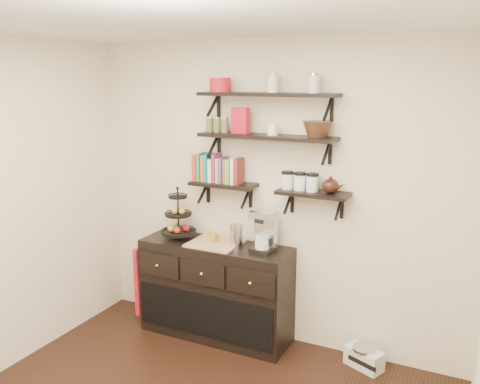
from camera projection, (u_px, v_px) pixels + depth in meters
The scene contains 20 objects.
ceiling at pixel (148, 14), 2.68m from camera, with size 3.50×3.50×0.02m, color white.
back_wall at pixel (272, 195), 4.51m from camera, with size 3.50×0.02×2.70m, color #F0E5CB.
shelf_top at pixel (267, 95), 4.20m from camera, with size 1.20×0.27×0.23m.
shelf_mid at pixel (267, 137), 4.28m from camera, with size 1.20×0.27×0.23m.
shelf_low_left at pixel (224, 185), 4.57m from camera, with size 0.60×0.25×0.23m.
shelf_low_right at pixel (313, 194), 4.21m from camera, with size 0.60×0.25×0.23m.
cookbooks at pixel (218, 169), 4.56m from camera, with size 0.43×0.15×0.26m.
glass_canisters at pixel (300, 182), 4.24m from camera, with size 0.32×0.10×0.13m.
sideboard at pixel (216, 290), 4.69m from camera, with size 1.40×0.50×0.92m.
fruit_stand at pixel (179, 221), 4.73m from camera, with size 0.32×0.32×0.47m.
candle at pixel (213, 238), 4.59m from camera, with size 0.08×0.08×0.08m, color olive.
coffee_maker at pixel (264, 232), 4.38m from camera, with size 0.22×0.21×0.36m.
thermal_carafe at pixel (236, 236), 4.46m from camera, with size 0.11×0.11×0.22m, color silver.
apron at pixel (145, 278), 4.91m from camera, with size 0.04×0.28×0.66m, color #AD121E.
radio at pixel (364, 357), 4.23m from camera, with size 0.35×0.28×0.19m.
recipe_box at pixel (240, 121), 4.35m from camera, with size 0.16×0.06×0.22m, color red.
walnut_bowl at pixel (317, 129), 4.06m from camera, with size 0.24×0.24×0.13m, color black, non-canonical shape.
ramekins at pixel (273, 129), 4.23m from camera, with size 0.09×0.09×0.10m, color white.
teapot at pixel (330, 185), 4.12m from camera, with size 0.19×0.14×0.14m, color black, non-canonical shape.
red_pot at pixel (220, 85), 4.37m from camera, with size 0.18×0.18×0.12m, color red.
Camera 1 is at (1.67, -2.32, 2.37)m, focal length 38.00 mm.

